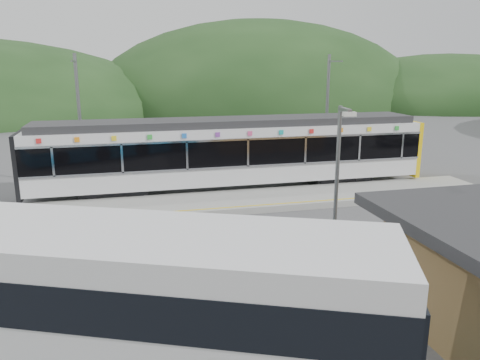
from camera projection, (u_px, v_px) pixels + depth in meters
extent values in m
plane|color=#4C4C4F|center=(250.00, 228.00, 18.95)|extent=(120.00, 120.00, 0.00)
ellipsoid|color=#1E3D19|center=(260.00, 106.00, 73.52)|extent=(52.00, 39.00, 26.00)
ellipsoid|color=#1E3D19|center=(444.00, 105.00, 74.58)|extent=(44.00, 33.00, 16.00)
cube|color=#9E9E99|center=(232.00, 202.00, 22.02)|extent=(26.00, 3.20, 0.30)
cube|color=yellow|center=(239.00, 207.00, 20.76)|extent=(26.00, 0.10, 0.01)
cube|color=black|center=(114.00, 191.00, 23.27)|extent=(3.20, 2.20, 0.56)
cube|color=black|center=(336.00, 178.00, 26.05)|extent=(3.20, 2.20, 0.56)
cube|color=silver|center=(231.00, 170.00, 24.48)|extent=(20.00, 2.90, 0.92)
cube|color=black|center=(231.00, 148.00, 24.19)|extent=(20.00, 2.96, 1.45)
cube|color=silver|center=(238.00, 167.00, 22.94)|extent=(20.00, 0.05, 0.10)
cube|color=silver|center=(238.00, 140.00, 22.61)|extent=(20.00, 0.05, 0.10)
cube|color=silver|center=(231.00, 130.00, 23.96)|extent=(20.00, 2.90, 0.45)
cube|color=#2D2D30|center=(231.00, 122.00, 23.86)|extent=(19.40, 2.50, 0.36)
cube|color=yellow|center=(404.00, 146.00, 26.61)|extent=(0.24, 2.92, 3.00)
cube|color=black|center=(22.00, 164.00, 21.93)|extent=(0.20, 2.92, 3.00)
cube|color=silver|center=(53.00, 162.00, 20.81)|extent=(0.10, 0.05, 1.35)
cube|color=silver|center=(122.00, 159.00, 21.51)|extent=(0.10, 0.05, 1.35)
cube|color=silver|center=(187.00, 156.00, 22.20)|extent=(0.10, 0.05, 1.35)
cube|color=silver|center=(248.00, 153.00, 22.89)|extent=(0.10, 0.05, 1.35)
cube|color=silver|center=(305.00, 150.00, 23.59)|extent=(0.10, 0.05, 1.35)
cube|color=silver|center=(360.00, 148.00, 24.28)|extent=(0.10, 0.05, 1.35)
cube|color=silver|center=(402.00, 146.00, 24.86)|extent=(0.10, 0.05, 1.35)
cube|color=red|center=(39.00, 141.00, 20.47)|extent=(0.22, 0.04, 0.22)
cube|color=orange|center=(77.00, 140.00, 20.84)|extent=(0.22, 0.04, 0.22)
cube|color=yellow|center=(114.00, 138.00, 21.21)|extent=(0.22, 0.04, 0.22)
cube|color=green|center=(150.00, 137.00, 21.58)|extent=(0.22, 0.04, 0.22)
cube|color=blue|center=(184.00, 136.00, 21.95)|extent=(0.22, 0.04, 0.22)
cube|color=purple|center=(218.00, 135.00, 22.32)|extent=(0.22, 0.04, 0.22)
cube|color=#E54C8C|center=(250.00, 133.00, 22.69)|extent=(0.22, 0.04, 0.22)
cube|color=#19A5A5|center=(281.00, 132.00, 23.06)|extent=(0.22, 0.04, 0.22)
cube|color=red|center=(312.00, 131.00, 23.43)|extent=(0.22, 0.04, 0.22)
cube|color=orange|center=(341.00, 130.00, 23.81)|extent=(0.22, 0.04, 0.22)
cube|color=yellow|center=(369.00, 129.00, 24.18)|extent=(0.22, 0.04, 0.22)
cube|color=green|center=(397.00, 128.00, 24.55)|extent=(0.22, 0.04, 0.22)
cylinder|color=slate|center=(80.00, 122.00, 24.58)|extent=(0.18, 0.18, 7.00)
cube|color=slate|center=(73.00, 61.00, 23.07)|extent=(0.08, 1.80, 0.08)
cylinder|color=slate|center=(327.00, 115.00, 27.82)|extent=(0.18, 0.18, 7.00)
cube|color=slate|center=(335.00, 61.00, 26.31)|extent=(0.08, 1.80, 0.08)
cube|color=#0B6FB3|center=(99.00, 353.00, 9.87)|extent=(12.27, 7.40, 0.89)
cube|color=silver|center=(96.00, 315.00, 9.66)|extent=(12.27, 7.40, 0.89)
cube|color=black|center=(93.00, 275.00, 9.44)|extent=(12.28, 7.43, 0.89)
cube|color=silver|center=(90.00, 242.00, 9.27)|extent=(12.27, 7.40, 0.55)
cylinder|color=black|center=(37.00, 348.00, 10.12)|extent=(2.07, 3.04, 1.00)
cylinder|color=slate|center=(336.00, 194.00, 14.17)|extent=(0.12, 0.12, 5.30)
cube|color=slate|center=(347.00, 110.00, 13.18)|extent=(0.24, 0.89, 0.12)
cube|color=silver|center=(353.00, 114.00, 12.82)|extent=(0.37, 0.22, 0.12)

